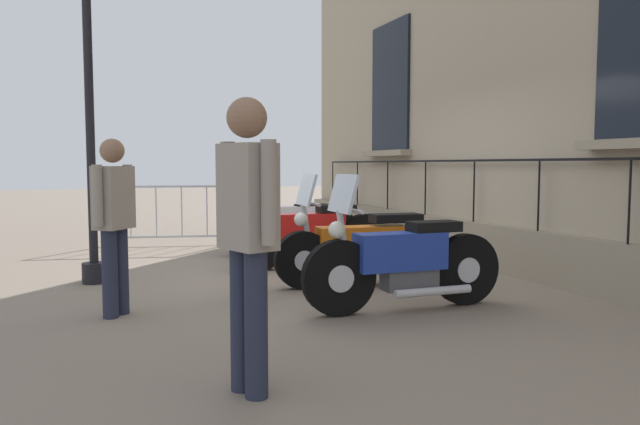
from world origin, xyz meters
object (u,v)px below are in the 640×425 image
at_px(motorcycle_blue, 403,262).
at_px(bollard, 251,258).
at_px(crowd_barrier, 169,213).
at_px(pedestrian_standing, 248,227).
at_px(motorcycle_red, 313,236).
at_px(motorcycle_orange, 365,248).
at_px(lamppost, 90,109).
at_px(motorcycle_white, 291,226).
at_px(pedestrian_walking, 114,217).

xyz_separation_m(motorcycle_blue, bollard, (1.24, -0.96, -0.03)).
bearing_deg(motorcycle_blue, crowd_barrier, -75.18).
distance_m(motorcycle_blue, pedestrian_standing, 2.50).
xyz_separation_m(motorcycle_red, motorcycle_orange, (-0.13, 1.35, -0.00)).
bearing_deg(motorcycle_red, lamppost, 1.49).
bearing_deg(lamppost, motorcycle_orange, 156.32).
relative_size(crowd_barrier, bollard, 2.46).
height_order(motorcycle_white, motorcycle_red, motorcycle_white).
xyz_separation_m(motorcycle_red, bollard, (1.29, 1.61, 0.00)).
distance_m(motorcycle_blue, bollard, 1.57).
bearing_deg(pedestrian_walking, pedestrian_standing, 106.24).
xyz_separation_m(lamppost, pedestrian_standing, (-0.83, 4.01, -1.02)).
bearing_deg(motorcycle_red, bollard, 51.26).
distance_m(crowd_barrier, pedestrian_standing, 7.12).
xyz_separation_m(bollard, pedestrian_standing, (0.66, 2.48, 0.58)).
height_order(motorcycle_orange, bollard, motorcycle_orange).
relative_size(pedestrian_standing, pedestrian_walking, 1.10).
distance_m(motorcycle_orange, motorcycle_blue, 1.23).
relative_size(bollard, pedestrian_standing, 0.49).
distance_m(motorcycle_white, pedestrian_standing, 5.75).
relative_size(motorcycle_white, bollard, 2.49).
relative_size(motorcycle_white, motorcycle_blue, 1.05).
bearing_deg(crowd_barrier, pedestrian_standing, 86.57).
bearing_deg(lamppost, motorcycle_red, -178.51).
relative_size(motorcycle_blue, pedestrian_standing, 1.16).
bearing_deg(crowd_barrier, motorcycle_blue, 104.82).
height_order(lamppost, bollard, lamppost).
distance_m(bollard, pedestrian_standing, 2.63).
xyz_separation_m(motorcycle_red, crowd_barrier, (1.53, -3.01, 0.13)).
xyz_separation_m(motorcycle_white, crowd_barrier, (1.63, -1.76, 0.13)).
distance_m(motorcycle_white, motorcycle_orange, 2.60).
bearing_deg(bollard, motorcycle_red, -128.74).
relative_size(crowd_barrier, pedestrian_walking, 1.32).
bearing_deg(pedestrian_walking, bollard, -171.83).
bearing_deg(motorcycle_orange, bollard, 10.25).
bearing_deg(motorcycle_white, lamppost, 24.68).
bearing_deg(pedestrian_standing, crowd_barrier, -93.43).
bearing_deg(pedestrian_standing, bollard, -104.96).
distance_m(bollard, pedestrian_walking, 1.42).
bearing_deg(pedestrian_walking, motorcycle_orange, -170.75).
relative_size(motorcycle_orange, pedestrian_standing, 1.21).
bearing_deg(crowd_barrier, motorcycle_orange, 110.76).
xyz_separation_m(motorcycle_red, lamppost, (2.78, 0.07, 1.60)).
height_order(crowd_barrier, bollard, crowd_barrier).
xyz_separation_m(bollard, pedestrian_walking, (1.33, 0.19, 0.48)).
distance_m(lamppost, bollard, 2.67).
distance_m(motorcycle_red, motorcycle_orange, 1.36).
relative_size(motorcycle_blue, lamppost, 0.56).
bearing_deg(motorcycle_red, crowd_barrier, -63.16).
bearing_deg(crowd_barrier, pedestrian_walking, 77.23).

